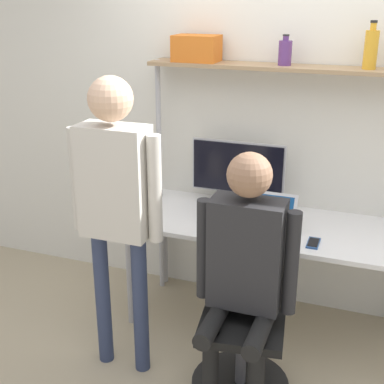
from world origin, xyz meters
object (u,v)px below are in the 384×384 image
Objects in this scene: person_standing at (115,191)px; office_chair at (242,344)px; cell_phone at (313,243)px; laptop at (267,222)px; monitor at (237,171)px; bottle_amber at (371,49)px; bottle_purple at (285,52)px; storage_box at (197,48)px; person_seated at (245,261)px.

office_chair is at bearing 4.29° from person_standing.
laptop is at bearing 165.66° from cell_phone.
monitor is at bearing 64.51° from person_standing.
monitor reaches higher than laptop.
monitor is 1.03m from person_standing.
cell_phone is at bearing -113.23° from bottle_amber.
office_chair is at bearing -71.45° from monitor.
monitor is 0.76m from cell_phone.
bottle_purple is (0.27, 0.02, 0.80)m from monitor.
laptop is 0.31m from cell_phone.
bottle_amber is at bearing 1.40° from monitor.
storage_box is (-0.60, 0.89, 1.54)m from office_chair.
bottle_purple is (0.71, 0.94, 0.67)m from person_standing.
bottle_amber is (1.21, 0.94, 0.71)m from person_standing.
monitor is at bearing -3.55° from storage_box.
person_standing is (-1.03, -0.51, 0.38)m from cell_phone.
person_standing is at bearing -179.23° from person_seated.
monitor reaches higher than cell_phone.
person_standing is 9.55× the size of bottle_purple.
cell_phone is 0.52× the size of storage_box.
person_standing is at bearing -153.57° from cell_phone.
office_chair is at bearing -89.84° from laptop.
person_seated reaches higher than office_chair.
monitor is 0.98m from person_seated.
laptop is 0.76m from office_chair.
storage_box is at bearing 180.00° from bottle_amber.
office_chair is 3.35× the size of bottle_amber.
monitor is 3.48× the size of bottle_purple.
bottle_purple is 0.64× the size of storage_box.
person_standing is 1.36m from bottle_purple.
person_standing is at bearing -115.49° from monitor.
storage_box is (-0.89, 0.43, 1.06)m from cell_phone.
cell_phone is (0.30, -0.08, -0.06)m from laptop.
person_standing reaches higher than office_chair.
person_standing reaches higher than laptop.
bottle_amber is at bearing 36.14° from laptop.
office_chair is 1.87m from storage_box.
bottle_purple reaches higher than cell_phone.
bottle_amber reaches higher than office_chair.
person_seated is 1.35m from bottle_purple.
laptop is 1.19m from bottle_amber.
storage_box is (-0.30, 0.02, 0.80)m from monitor.
cell_phone is 0.73m from office_chair.
storage_box reaches higher than monitor.
storage_box is at bearing 180.00° from bottle_purple.
bottle_amber is (0.48, 0.35, 1.03)m from laptop.
bottle_purple is 0.58m from storage_box.
laptop is 1.21m from storage_box.
person_standing is at bearing -142.20° from bottle_amber.
bottle_amber reaches higher than monitor.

